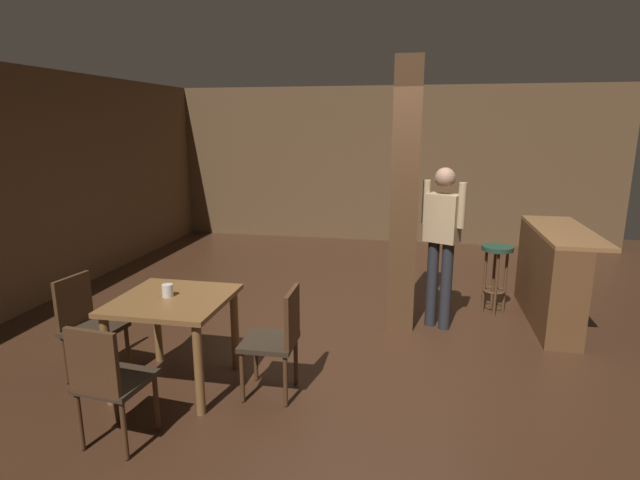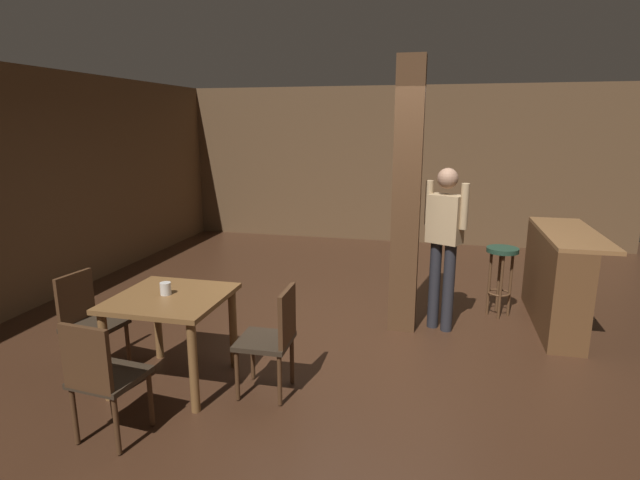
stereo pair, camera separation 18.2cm
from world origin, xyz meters
The scene contains 12 objects.
ground_plane centered at (0.00, 0.00, 0.00)m, with size 10.80×10.80×0.00m, color #382114.
wall_back centered at (0.00, 4.50, 1.40)m, with size 8.00×0.10×2.80m, color brown.
wall_left centered at (-4.00, 0.00, 1.40)m, with size 0.10×9.00×2.80m, color brown.
pillar centered at (0.36, 0.43, 1.40)m, with size 0.28×0.28×2.80m, color #4C301C.
dining_table centered at (-1.42, -1.21, 0.64)m, with size 0.89×0.89×0.78m.
chair_east centered at (-0.54, -1.19, 0.51)m, with size 0.43×0.43×0.89m.
chair_south centered at (-1.47, -2.06, 0.51)m, with size 0.46×0.46×0.89m.
chair_west centered at (-2.23, -1.22, 0.51)m, with size 0.47×0.47×0.89m.
napkin_cup centered at (-1.47, -1.19, 0.83)m, with size 0.09×0.09×0.10m, color beige.
standing_person centered at (0.76, 0.48, 1.00)m, with size 0.46×0.33×1.72m.
bar_counter centered at (1.95, 0.88, 0.53)m, with size 0.56×1.63×1.05m.
bar_stool_near centered at (1.41, 1.02, 0.60)m, with size 0.35×0.35×0.80m.
Camera 2 is at (0.67, -4.70, 2.16)m, focal length 28.00 mm.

